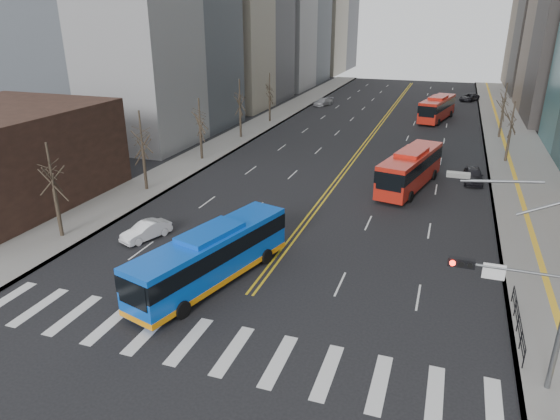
% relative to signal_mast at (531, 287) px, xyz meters
% --- Properties ---
extents(ground, '(220.00, 220.00, 0.00)m').
position_rel_signal_mast_xyz_m(ground, '(-13.77, -2.00, -4.86)').
color(ground, black).
extents(sidewalk_right, '(7.00, 130.00, 0.15)m').
position_rel_signal_mast_xyz_m(sidewalk_right, '(3.73, 43.00, -4.78)').
color(sidewalk_right, gray).
rests_on(sidewalk_right, ground).
extents(sidewalk_left, '(5.00, 130.00, 0.15)m').
position_rel_signal_mast_xyz_m(sidewalk_left, '(-30.27, 43.00, -4.78)').
color(sidewalk_left, gray).
rests_on(sidewalk_left, ground).
extents(crosswalk, '(26.70, 4.00, 0.01)m').
position_rel_signal_mast_xyz_m(crosswalk, '(-13.77, -2.00, -4.85)').
color(crosswalk, silver).
rests_on(crosswalk, ground).
extents(centerline, '(0.55, 100.00, 0.01)m').
position_rel_signal_mast_xyz_m(centerline, '(-13.77, 53.00, -4.85)').
color(centerline, gold).
rests_on(centerline, ground).
extents(signal_mast, '(5.37, 0.37, 9.39)m').
position_rel_signal_mast_xyz_m(signal_mast, '(0.00, 0.00, 0.00)').
color(signal_mast, slate).
rests_on(signal_mast, ground).
extents(pedestrian_railing, '(0.06, 6.06, 1.02)m').
position_rel_signal_mast_xyz_m(pedestrian_railing, '(0.53, 4.00, -4.03)').
color(pedestrian_railing, black).
rests_on(pedestrian_railing, sidewalk_right).
extents(street_trees, '(35.20, 47.20, 7.60)m').
position_rel_signal_mast_xyz_m(street_trees, '(-20.94, 32.55, 0.02)').
color(street_trees, '#30261D').
rests_on(street_trees, ground).
extents(blue_bus, '(5.62, 12.15, 3.47)m').
position_rel_signal_mast_xyz_m(blue_bus, '(-16.44, 3.72, -3.04)').
color(blue_bus, blue).
rests_on(blue_bus, ground).
extents(red_bus_near, '(5.09, 11.79, 3.63)m').
position_rel_signal_mast_xyz_m(red_bus_near, '(-6.94, 25.62, -2.84)').
color(red_bus_near, red).
rests_on(red_bus_near, ground).
extents(red_bus_far, '(4.99, 11.82, 3.65)m').
position_rel_signal_mast_xyz_m(red_bus_far, '(-6.17, 59.35, -2.83)').
color(red_bus_far, red).
rests_on(red_bus_far, ground).
extents(car_white, '(2.61, 4.01, 1.25)m').
position_rel_signal_mast_xyz_m(car_white, '(-23.79, 7.82, -4.23)').
color(car_white, white).
rests_on(car_white, ground).
extents(car_dark_mid, '(1.91, 4.35, 1.46)m').
position_rel_signal_mast_xyz_m(car_dark_mid, '(-1.27, 29.28, -4.13)').
color(car_dark_mid, black).
rests_on(car_dark_mid, ground).
extents(car_silver, '(3.15, 4.78, 1.29)m').
position_rel_signal_mast_xyz_m(car_silver, '(-25.75, 66.43, -4.21)').
color(car_silver, '#ABACB1').
rests_on(car_silver, ground).
extents(car_dark_far, '(3.99, 5.24, 1.32)m').
position_rel_signal_mast_xyz_m(car_dark_far, '(-1.27, 80.17, -4.19)').
color(car_dark_far, black).
rests_on(car_dark_far, ground).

